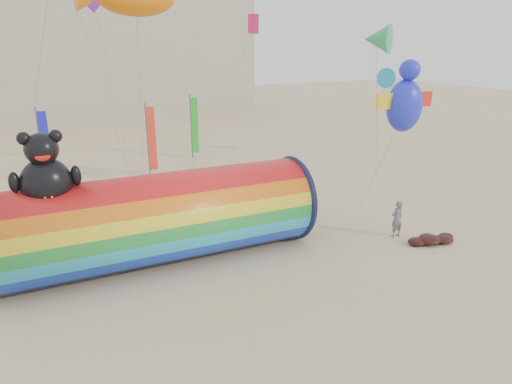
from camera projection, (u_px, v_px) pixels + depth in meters
name	position (u px, v px, depth m)	size (l,w,h in m)	color
ground	(260.00, 253.00, 20.57)	(160.00, 160.00, 0.00)	#CCB58C
windsock_assembly	(160.00, 216.00, 19.35)	(13.27, 4.04, 6.12)	red
kite_handler	(397.00, 219.00, 22.12)	(0.67, 0.44, 1.84)	slate
fabric_bundle	(432.00, 239.00, 21.62)	(2.62, 1.35, 0.41)	#3C100B
festival_banners	(135.00, 136.00, 33.02)	(11.91, 4.00, 5.20)	#59595E
flying_kites	(244.00, 27.00, 23.30)	(30.54, 16.20, 9.74)	#1F29DC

